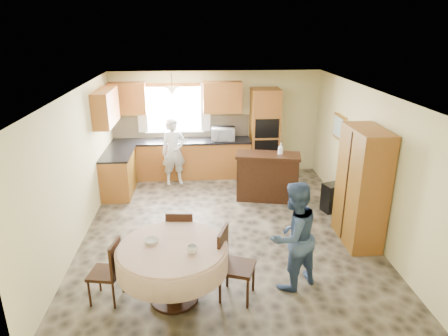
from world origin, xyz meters
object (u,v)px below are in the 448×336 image
oven_tower (265,133)px  dining_table (173,258)px  chair_back (181,236)px  person_dining (293,236)px  sideboard (267,178)px  chair_right (231,261)px  person_sink (174,152)px  cupboard (362,187)px  chair_left (109,269)px

oven_tower → dining_table: size_ratio=1.45×
chair_back → person_dining: size_ratio=0.61×
oven_tower → sideboard: size_ratio=1.61×
chair_right → person_sink: size_ratio=0.66×
cupboard → chair_back: 3.07m
chair_back → chair_right: 1.03m
chair_left → sideboard: bearing=150.0°
person_sink → person_dining: person_dining is taller
chair_left → person_dining: bearing=103.8°
sideboard → person_dining: 3.01m
oven_tower → chair_back: 4.34m
chair_left → person_dining: person_dining is taller
person_sink → chair_right: bearing=-92.5°
person_dining → cupboard: bearing=-170.1°
chair_back → chair_right: chair_right is taller
oven_tower → person_dining: size_ratio=1.34×
sideboard → oven_tower: bearing=95.2°
chair_back → person_sink: 3.46m
sideboard → dining_table: 3.68m
chair_left → chair_back: (0.92, 0.73, 0.04)m
sideboard → chair_right: (-1.05, -3.17, 0.09)m
sideboard → person_sink: 2.27m
chair_back → cupboard: bearing=-163.4°
dining_table → chair_right: 0.78m
chair_left → chair_right: bearing=99.1°
oven_tower → sideboard: 1.58m
oven_tower → dining_table: (-1.99, -4.64, -0.41)m
sideboard → person_dining: person_dining is taller
sideboard → chair_left: 4.11m
person_sink → chair_left: bearing=-114.2°
cupboard → person_dining: 1.85m
chair_left → chair_back: bearing=138.7°
chair_left → chair_right: size_ratio=0.88×
oven_tower → chair_right: bearing=-104.7°
chair_left → person_sink: (0.67, 4.17, 0.28)m
dining_table → cupboard: bearing=24.1°
cupboard → dining_table: bearing=-155.9°
sideboard → chair_left: sideboard is taller
sideboard → dining_table: size_ratio=0.90×
sideboard → cupboard: (1.23, -1.82, 0.52)m
dining_table → chair_back: size_ratio=1.52×
chair_right → chair_back: bearing=61.8°
chair_left → person_dining: size_ratio=0.56×
oven_tower → chair_left: 5.42m
oven_tower → chair_left: (-2.83, -4.59, -0.57)m
sideboard → cupboard: cupboard is taller
oven_tower → person_dining: (-0.35, -4.44, -0.27)m
chair_back → person_dining: 1.68m
dining_table → chair_back: 0.80m
chair_back → chair_left: bearing=43.8°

